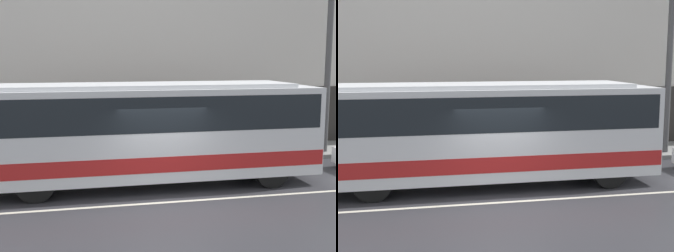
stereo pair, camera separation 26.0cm
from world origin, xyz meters
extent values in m
plane|color=#333338|center=(0.00, 0.00, 0.00)|extent=(60.00, 60.00, 0.00)
cube|color=gray|center=(0.00, 5.38, 0.08)|extent=(60.00, 2.75, 0.16)
cube|color=silver|center=(0.00, 6.90, 5.22)|extent=(60.00, 0.30, 10.44)
cube|color=#2D2B28|center=(0.00, 6.74, 1.31)|extent=(60.00, 0.06, 2.61)
cube|color=beige|center=(0.00, 0.00, 0.00)|extent=(54.00, 0.14, 0.01)
cube|color=silver|center=(-0.45, 1.91, 1.67)|extent=(10.87, 2.58, 2.64)
cube|color=#B21E1E|center=(-0.45, 1.91, 0.90)|extent=(10.82, 2.60, 0.45)
cube|color=black|center=(-0.45, 1.91, 2.31)|extent=(10.55, 2.60, 1.00)
cube|color=orange|center=(4.94, 1.91, 2.80)|extent=(0.12, 1.93, 0.28)
cube|color=silver|center=(-0.45, 1.91, 3.05)|extent=(9.24, 2.19, 0.12)
cylinder|color=black|center=(3.39, 0.78, 0.53)|extent=(1.06, 0.28, 1.06)
cylinder|color=black|center=(3.39, 3.04, 0.53)|extent=(1.06, 0.28, 1.06)
cylinder|color=black|center=(-3.49, 0.78, 0.53)|extent=(1.06, 0.28, 1.06)
cylinder|color=black|center=(-3.49, 3.04, 0.53)|extent=(1.06, 0.28, 1.06)
cylinder|color=#4C4C4F|center=(7.44, 4.65, 3.93)|extent=(0.24, 0.24, 7.55)
camera|label=1|loc=(-2.62, -11.93, 3.92)|focal=50.00mm
camera|label=2|loc=(-2.37, -11.98, 3.92)|focal=50.00mm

